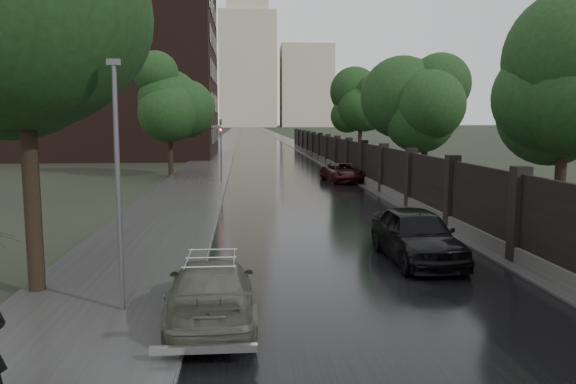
{
  "coord_description": "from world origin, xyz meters",
  "views": [
    {
      "loc": [
        -2.95,
        -9.65,
        3.96
      ],
      "look_at": [
        -1.43,
        9.35,
        1.5
      ],
      "focal_mm": 35.0,
      "sensor_mm": 36.0,
      "label": 1
    }
  ],
  "objects_px": {
    "car_right_near": "(416,235)",
    "lamp_post": "(118,186)",
    "car_right_far": "(343,172)",
    "tree_left_near": "(21,2)",
    "volga_sedan": "(212,290)",
    "traffic_light": "(221,145)",
    "tree_right_c": "(361,108)",
    "tree_right_b": "(426,102)",
    "tree_left_far": "(169,101)",
    "tree_right_a": "(566,89)"
  },
  "relations": [
    {
      "from": "tree_left_far",
      "to": "car_right_far",
      "type": "relative_size",
      "value": 1.67
    },
    {
      "from": "traffic_light",
      "to": "tree_left_near",
      "type": "bearing_deg",
      "value": -98.53
    },
    {
      "from": "tree_left_far",
      "to": "volga_sedan",
      "type": "bearing_deg",
      "value": -81.31
    },
    {
      "from": "traffic_light",
      "to": "car_right_near",
      "type": "xyz_separation_m",
      "value": [
        6.17,
        -19.56,
        -1.64
      ]
    },
    {
      "from": "tree_left_far",
      "to": "traffic_light",
      "type": "height_order",
      "value": "tree_left_far"
    },
    {
      "from": "traffic_light",
      "to": "car_right_near",
      "type": "height_order",
      "value": "traffic_light"
    },
    {
      "from": "tree_left_near",
      "to": "volga_sedan",
      "type": "relative_size",
      "value": 2.18
    },
    {
      "from": "tree_right_a",
      "to": "car_right_near",
      "type": "relative_size",
      "value": 1.58
    },
    {
      "from": "tree_right_b",
      "to": "tree_right_c",
      "type": "bearing_deg",
      "value": 90.0
    },
    {
      "from": "lamp_post",
      "to": "tree_right_c",
      "type": "bearing_deg",
      "value": 71.48
    },
    {
      "from": "tree_left_near",
      "to": "tree_right_a",
      "type": "xyz_separation_m",
      "value": [
        15.1,
        5.0,
        -1.47
      ]
    },
    {
      "from": "tree_right_c",
      "to": "traffic_light",
      "type": "xyz_separation_m",
      "value": [
        -11.8,
        -15.01,
        -2.55
      ]
    },
    {
      "from": "tree_left_far",
      "to": "car_right_far",
      "type": "distance_m",
      "value": 13.04
    },
    {
      "from": "tree_right_c",
      "to": "lamp_post",
      "type": "height_order",
      "value": "tree_right_c"
    },
    {
      "from": "tree_left_near",
      "to": "tree_left_far",
      "type": "bearing_deg",
      "value": 90.85
    },
    {
      "from": "lamp_post",
      "to": "car_right_near",
      "type": "xyz_separation_m",
      "value": [
        7.27,
        3.94,
        -1.91
      ]
    },
    {
      "from": "tree_left_far",
      "to": "traffic_light",
      "type": "bearing_deg",
      "value": -53.53
    },
    {
      "from": "tree_left_far",
      "to": "car_right_near",
      "type": "distance_m",
      "value": 26.85
    },
    {
      "from": "tree_right_a",
      "to": "volga_sedan",
      "type": "height_order",
      "value": "tree_right_a"
    },
    {
      "from": "tree_left_far",
      "to": "car_right_near",
      "type": "relative_size",
      "value": 1.66
    },
    {
      "from": "tree_right_a",
      "to": "tree_right_b",
      "type": "xyz_separation_m",
      "value": [
        0.0,
        14.0,
        0.0
      ]
    },
    {
      "from": "tree_left_far",
      "to": "car_right_near",
      "type": "bearing_deg",
      "value": -68.11
    },
    {
      "from": "tree_right_b",
      "to": "tree_right_a",
      "type": "bearing_deg",
      "value": -90.0
    },
    {
      "from": "car_right_near",
      "to": "lamp_post",
      "type": "bearing_deg",
      "value": -153.45
    },
    {
      "from": "tree_right_a",
      "to": "car_right_far",
      "type": "distance_m",
      "value": 18.66
    },
    {
      "from": "tree_left_far",
      "to": "tree_right_c",
      "type": "height_order",
      "value": "tree_left_far"
    },
    {
      "from": "tree_right_c",
      "to": "car_right_near",
      "type": "distance_m",
      "value": 35.27
    },
    {
      "from": "tree_right_c",
      "to": "volga_sedan",
      "type": "height_order",
      "value": "tree_right_c"
    },
    {
      "from": "tree_right_b",
      "to": "lamp_post",
      "type": "relative_size",
      "value": 1.37
    },
    {
      "from": "tree_right_c",
      "to": "car_right_far",
      "type": "relative_size",
      "value": 1.58
    },
    {
      "from": "traffic_light",
      "to": "tree_right_c",
      "type": "bearing_deg",
      "value": 51.82
    },
    {
      "from": "car_right_near",
      "to": "car_right_far",
      "type": "height_order",
      "value": "car_right_near"
    },
    {
      "from": "volga_sedan",
      "to": "car_right_near",
      "type": "height_order",
      "value": "car_right_near"
    },
    {
      "from": "tree_left_near",
      "to": "volga_sedan",
      "type": "bearing_deg",
      "value": -24.24
    },
    {
      "from": "lamp_post",
      "to": "car_right_far",
      "type": "xyz_separation_m",
      "value": [
        8.8,
        24.18,
        -2.06
      ]
    },
    {
      "from": "tree_left_near",
      "to": "lamp_post",
      "type": "height_order",
      "value": "tree_left_near"
    },
    {
      "from": "tree_left_near",
      "to": "car_right_near",
      "type": "distance_m",
      "value": 11.3
    },
    {
      "from": "tree_left_near",
      "to": "tree_right_b",
      "type": "distance_m",
      "value": 24.31
    },
    {
      "from": "tree_left_near",
      "to": "tree_right_c",
      "type": "relative_size",
      "value": 1.31
    },
    {
      "from": "tree_right_a",
      "to": "tree_right_c",
      "type": "relative_size",
      "value": 1.0
    },
    {
      "from": "tree_left_near",
      "to": "lamp_post",
      "type": "bearing_deg",
      "value": -34.29
    },
    {
      "from": "tree_right_a",
      "to": "tree_right_b",
      "type": "distance_m",
      "value": 14.0
    },
    {
      "from": "tree_right_b",
      "to": "tree_left_near",
      "type": "bearing_deg",
      "value": -128.48
    },
    {
      "from": "tree_right_a",
      "to": "volga_sedan",
      "type": "bearing_deg",
      "value": -148.51
    },
    {
      "from": "tree_right_b",
      "to": "volga_sedan",
      "type": "xyz_separation_m",
      "value": [
        -11.1,
        -20.8,
        -4.34
      ]
    },
    {
      "from": "car_right_far",
      "to": "tree_left_near",
      "type": "bearing_deg",
      "value": -122.66
    },
    {
      "from": "tree_right_b",
      "to": "traffic_light",
      "type": "xyz_separation_m",
      "value": [
        -11.8,
        2.99,
        -2.55
      ]
    },
    {
      "from": "tree_left_near",
      "to": "car_right_far",
      "type": "xyz_separation_m",
      "value": [
        11.0,
        22.68,
        -5.8
      ]
    },
    {
      "from": "volga_sedan",
      "to": "car_right_near",
      "type": "relative_size",
      "value": 0.94
    },
    {
      "from": "tree_left_near",
      "to": "tree_right_c",
      "type": "distance_m",
      "value": 39.99
    }
  ]
}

